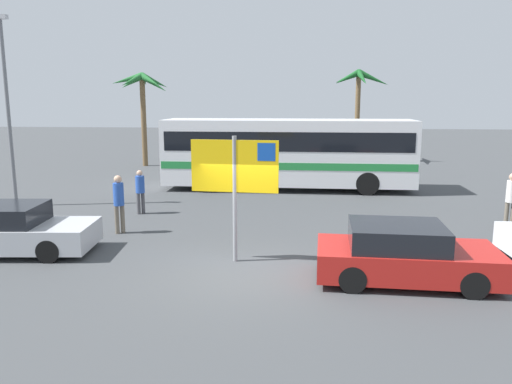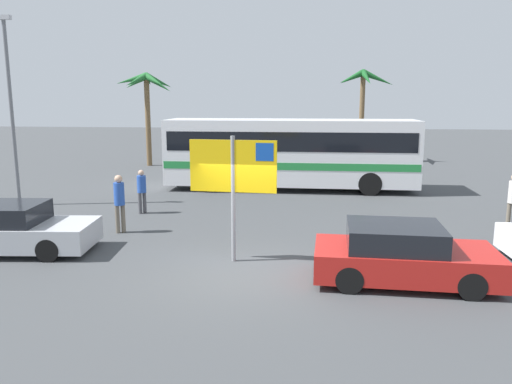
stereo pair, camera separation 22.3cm
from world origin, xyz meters
TOP-DOWN VIEW (x-y plane):
  - ground at (0.00, 0.00)m, footprint 120.00×120.00m
  - bus_front_coach at (0.59, 11.38)m, footprint 11.22×2.66m
  - ferry_sign at (-0.34, 0.79)m, footprint 2.20×0.22m
  - car_red at (3.60, -0.28)m, footprint 4.06×2.03m
  - car_silver at (-6.63, 0.90)m, footprint 4.68×2.23m
  - pedestrian_by_bus at (7.87, 4.81)m, footprint 0.32×0.32m
  - pedestrian_crossing_lot at (-4.52, 5.80)m, footprint 0.32×0.32m
  - pedestrian_near_sign at (-4.31, 3.14)m, footprint 0.32×0.32m
  - lamp_post_right_side at (-9.79, 6.66)m, footprint 0.56×0.20m
  - palm_tree_seaside at (-8.49, 18.70)m, footprint 3.48×3.56m
  - palm_tree_inland at (4.72, 21.84)m, footprint 3.67×3.96m

SIDE VIEW (x-z plane):
  - ground at x=0.00m, z-range 0.00..0.00m
  - car_red at x=3.60m, z-range -0.03..1.30m
  - car_silver at x=-6.63m, z-range -0.03..1.30m
  - pedestrian_crossing_lot at x=-4.52m, z-range 0.13..1.72m
  - pedestrian_by_bus at x=7.87m, z-range 0.17..1.97m
  - pedestrian_near_sign at x=-4.31m, z-range 0.17..1.98m
  - bus_front_coach at x=0.59m, z-range 0.20..3.37m
  - ferry_sign at x=-0.34m, z-range 0.73..3.93m
  - lamp_post_right_side at x=-9.79m, z-range 0.33..7.43m
  - palm_tree_seaside at x=-8.49m, z-range 1.86..7.53m
  - palm_tree_inland at x=4.72m, z-range 1.84..7.79m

